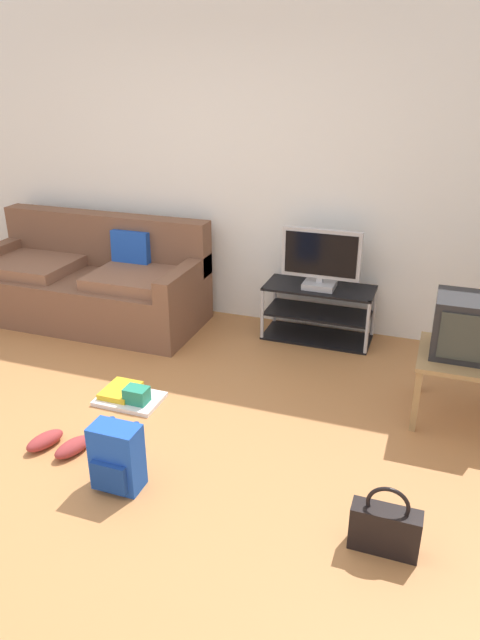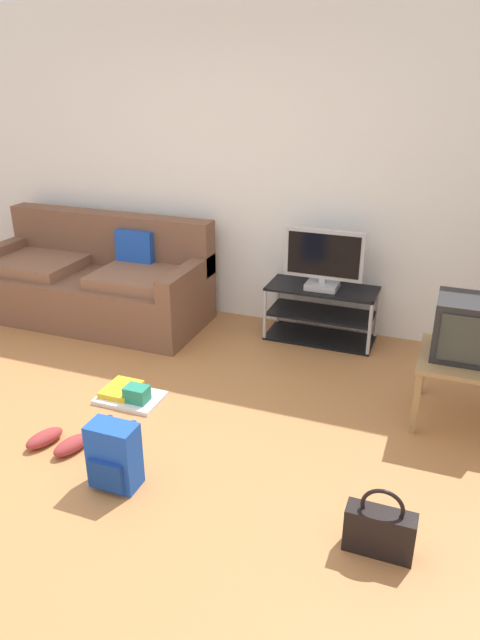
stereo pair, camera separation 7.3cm
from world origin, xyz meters
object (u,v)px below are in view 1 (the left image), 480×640
at_px(flat_tv, 321,260).
at_px(crt_tv, 470,327).
at_px(sneakers_pair, 59,444).
at_px(floor_tray, 129,396).
at_px(backpack, 117,458).
at_px(side_table, 464,364).
at_px(couch, 92,284).
at_px(tv_stand, 318,313).
at_px(handbag, 385,528).

distance_m(flat_tv, crt_tv, 1.45).
distance_m(sneakers_pair, floor_tray, 0.66).
xyz_separation_m(crt_tv, sneakers_pair, (-2.29, -1.23, -0.61)).
relative_size(backpack, floor_tray, 0.87).
xyz_separation_m(flat_tv, side_table, (1.15, -0.88, -0.32)).
relative_size(flat_tv, crt_tv, 1.46).
height_order(couch, flat_tv, flat_tv).
bearing_deg(crt_tv, couch, 169.00).
distance_m(tv_stand, flat_tv, 0.48).
relative_size(handbag, sneakers_pair, 0.97).
distance_m(couch, flat_tv, 2.11).
relative_size(handbag, floor_tray, 0.84).
bearing_deg(side_table, tv_stand, 141.87).
height_order(handbag, sneakers_pair, handbag).
xyz_separation_m(couch, tv_stand, (2.06, 0.27, -0.10)).
height_order(couch, handbag, couch).
distance_m(side_table, crt_tv, 0.26).
bearing_deg(crt_tv, side_table, -90.00).
bearing_deg(handbag, floor_tray, 156.83).
relative_size(crt_tv, handbag, 1.20).
bearing_deg(side_table, floor_tray, -165.42).
bearing_deg(backpack, sneakers_pair, -170.98).
bearing_deg(sneakers_pair, side_table, 27.97).
bearing_deg(flat_tv, crt_tv, -36.93).
relative_size(tv_stand, sneakers_pair, 2.37).
relative_size(couch, floor_tray, 4.66).
distance_m(handbag, floor_tray, 2.02).
bearing_deg(sneakers_pair, flat_tv, 61.66).
xyz_separation_m(tv_stand, flat_tv, (-0.00, -0.02, 0.48)).
distance_m(couch, backpack, 2.49).
bearing_deg(couch, sneakers_pair, -63.41).
relative_size(tv_stand, side_table, 1.57).
bearing_deg(tv_stand, sneakers_pair, -118.09).
distance_m(side_table, sneakers_pair, 2.61).
xyz_separation_m(crt_tv, backpack, (-1.77, -1.40, -0.47)).
relative_size(couch, side_table, 3.56).
height_order(tv_stand, handbag, tv_stand).
bearing_deg(floor_tray, crt_tv, 14.98).
xyz_separation_m(sneakers_pair, floor_tray, (0.12, 0.65, -0.00)).
distance_m(side_table, backpack, 2.25).
height_order(backpack, sneakers_pair, backpack).
bearing_deg(sneakers_pair, couch, 116.59).
distance_m(crt_tv, backpack, 2.30).
bearing_deg(sneakers_pair, tv_stand, 61.91).
distance_m(flat_tv, side_table, 1.49).
distance_m(tv_stand, handbag, 2.42).
bearing_deg(handbag, flat_tv, 110.51).
height_order(tv_stand, sneakers_pair, tv_stand).
height_order(side_table, crt_tv, crt_tv).
bearing_deg(backpack, couch, 152.33).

